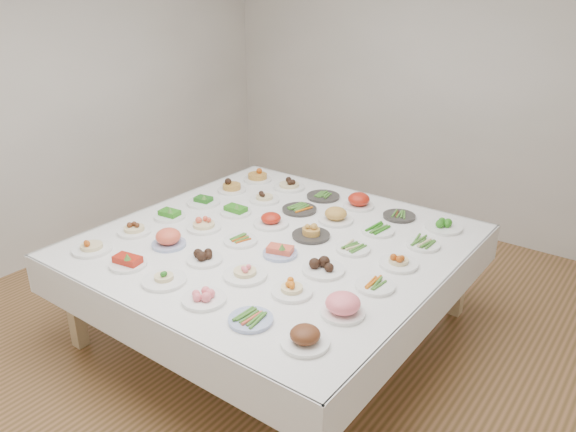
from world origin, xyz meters
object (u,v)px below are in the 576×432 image
Objects in this scene: display_table at (275,247)px; dish_35 at (444,224)px; dish_18 at (203,199)px; dish_0 at (91,242)px.

dish_35 is (0.88, 0.89, 0.10)m from display_table.
display_table is 9.16× the size of dish_18.
dish_18 is 0.98× the size of dish_35.
dish_35 is at bearing 21.77° from dish_18.
dish_35 is (1.77, 1.77, -0.03)m from dish_0.
dish_18 reaches higher than display_table.
display_table is at bearing -134.93° from dish_35.
dish_0 is at bearing -135.06° from dish_35.
dish_0 is 2.51m from dish_35.
dish_18 is at bearing -158.23° from dish_35.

